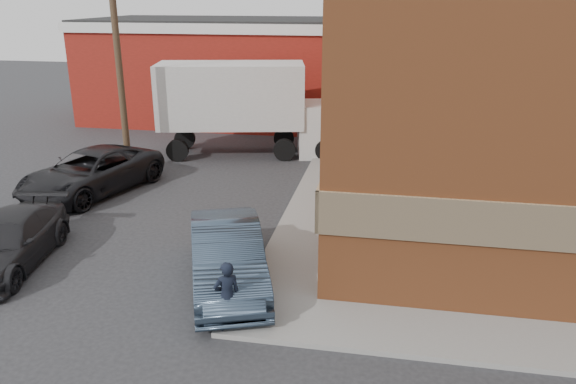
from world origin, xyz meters
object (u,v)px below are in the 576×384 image
at_px(brick_building, 564,63).
at_px(man, 227,296).
at_px(suv_a, 91,172).
at_px(box_truck, 249,103).
at_px(utility_pole, 118,52).
at_px(warehouse, 235,69).
at_px(sedan, 227,256).
at_px(suv_b, 8,242).

bearing_deg(brick_building, man, -129.51).
xyz_separation_m(suv_a, box_truck, (4.36, 6.15, 1.56)).
height_order(brick_building, man, brick_building).
xyz_separation_m(brick_building, box_truck, (-11.72, 3.40, -2.35)).
relative_size(utility_pole, box_truck, 1.06).
xyz_separation_m(man, suv_a, (-7.39, 7.80, -0.12)).
distance_m(brick_building, box_truck, 12.43).
distance_m(warehouse, utility_pole, 11.27).
bearing_deg(box_truck, suv_a, -137.12).
relative_size(sedan, suv_a, 0.86).
relative_size(brick_building, suv_b, 3.95).
distance_m(man, suv_b, 6.92).
bearing_deg(utility_pole, suv_a, -91.84).
bearing_deg(suv_b, suv_a, 88.73).
relative_size(warehouse, utility_pole, 1.81).
bearing_deg(sedan, suv_b, 159.76).
height_order(warehouse, sedan, warehouse).
bearing_deg(utility_pole, suv_b, -85.35).
distance_m(suv_b, box_truck, 12.54).
xyz_separation_m(brick_building, man, (-8.70, -10.55, -3.79)).
height_order(brick_building, utility_pole, brick_building).
bearing_deg(suv_a, brick_building, 26.39).
distance_m(sedan, box_truck, 12.24).
bearing_deg(sedan, box_truck, 81.28).
bearing_deg(sedan, utility_pole, 108.01).
bearing_deg(suv_a, box_truck, 71.35).
bearing_deg(brick_building, utility_pole, 179.98).
xyz_separation_m(man, sedan, (-0.60, 2.05, -0.10)).
bearing_deg(suv_a, utility_pole, 104.86).
height_order(warehouse, man, warehouse).
bearing_deg(box_truck, sedan, -90.25).
bearing_deg(brick_building, suv_b, -150.96).
distance_m(brick_building, sedan, 13.18).
xyz_separation_m(utility_pole, man, (7.30, -10.55, -3.85)).
bearing_deg(sedan, brick_building, 22.19).
bearing_deg(sedan, suv_a, 119.50).
xyz_separation_m(suv_a, suv_b, (0.78, -5.75, -0.11)).
distance_m(brick_building, warehouse, 18.30).
relative_size(warehouse, box_truck, 1.91).
relative_size(man, suv_a, 0.28).
height_order(brick_building, suv_b, brick_building).
bearing_deg(man, utility_pole, -87.64).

